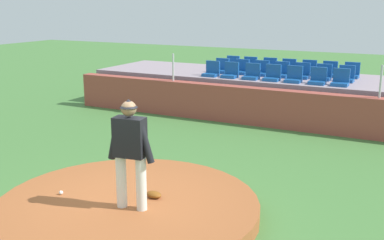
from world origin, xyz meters
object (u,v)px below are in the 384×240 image
at_px(pitcher, 130,146).
at_px(stadium_chair_1, 231,73).
at_px(stadium_chair_11, 302,73).
at_px(stadium_chair_16, 269,68).
at_px(stadium_chair_14, 232,65).
at_px(stadium_chair_10, 281,72).
at_px(stadium_chair_5, 318,79).
at_px(stadium_chair_3, 272,76).
at_px(stadium_chair_18, 309,70).
at_px(stadium_chair_19, 329,72).
at_px(stadium_chair_7, 221,68).
at_px(stadium_chair_13, 346,77).
at_px(stadium_chair_2, 252,74).
at_px(stadium_chair_15, 250,67).
at_px(stadium_chair_17, 288,69).
at_px(stadium_chair_20, 351,73).
at_px(fielding_glove, 154,195).
at_px(stadium_chair_9, 261,71).
at_px(stadium_chair_4, 294,77).
at_px(baseball, 61,193).
at_px(stadium_chair_0, 212,71).
at_px(stadium_chair_12, 323,75).
at_px(stadium_chair_6, 340,80).

relative_size(pitcher, stadium_chair_1, 3.71).
relative_size(stadium_chair_11, stadium_chair_16, 1.00).
height_order(pitcher, stadium_chair_14, pitcher).
distance_m(stadium_chair_10, stadium_chair_16, 1.16).
bearing_deg(pitcher, stadium_chair_5, 74.38).
xyz_separation_m(stadium_chair_3, stadium_chair_14, (-2.07, 1.71, 0.00)).
height_order(stadium_chair_11, stadium_chair_16, same).
relative_size(stadium_chair_18, stadium_chair_19, 1.00).
height_order(stadium_chair_7, stadium_chair_13, same).
distance_m(stadium_chair_2, stadium_chair_5, 2.10).
bearing_deg(stadium_chair_15, stadium_chair_17, -179.85).
xyz_separation_m(stadium_chair_14, stadium_chair_16, (1.40, 0.04, 0.00)).
height_order(stadium_chair_5, stadium_chair_20, same).
bearing_deg(stadium_chair_17, pitcher, 91.22).
relative_size(stadium_chair_7, stadium_chair_16, 1.00).
bearing_deg(fielding_glove, stadium_chair_9, 107.76).
height_order(pitcher, stadium_chair_18, pitcher).
xyz_separation_m(stadium_chair_4, stadium_chair_14, (-2.76, 1.72, 0.00)).
bearing_deg(stadium_chair_13, stadium_chair_4, 30.60).
xyz_separation_m(baseball, stadium_chair_20, (3.34, 10.09, 1.06)).
distance_m(stadium_chair_17, stadium_chair_20, 2.11).
relative_size(stadium_chair_1, stadium_chair_2, 1.00).
xyz_separation_m(stadium_chair_9, stadium_chair_16, (-0.00, 0.88, 0.00)).
xyz_separation_m(stadium_chair_0, stadium_chair_20, (4.23, 1.75, 0.00)).
xyz_separation_m(stadium_chair_5, stadium_chair_16, (-2.10, 1.76, 0.00)).
bearing_deg(stadium_chair_10, stadium_chair_12, -178.93).
bearing_deg(stadium_chair_2, stadium_chair_9, -90.58).
distance_m(stadium_chair_3, stadium_chair_11, 1.13).
relative_size(stadium_chair_0, stadium_chair_2, 1.00).
bearing_deg(stadium_chair_16, stadium_chair_0, 51.04).
height_order(stadium_chair_12, stadium_chair_15, same).
relative_size(stadium_chair_2, stadium_chair_5, 1.00).
height_order(fielding_glove, stadium_chair_12, stadium_chair_12).
distance_m(stadium_chair_2, stadium_chair_7, 1.67).
distance_m(fielding_glove, stadium_chair_10, 8.62).
bearing_deg(stadium_chair_13, stadium_chair_1, 13.70).
bearing_deg(stadium_chair_0, fielding_glove, 107.59).
bearing_deg(stadium_chair_13, fielding_glove, 78.27).
bearing_deg(stadium_chair_6, baseball, 68.50).
bearing_deg(stadium_chair_7, stadium_chair_6, 168.76).
relative_size(stadium_chair_4, stadium_chair_12, 1.00).
height_order(stadium_chair_14, stadium_chair_16, same).
relative_size(stadium_chair_1, stadium_chair_14, 1.00).
relative_size(stadium_chair_2, stadium_chair_17, 1.00).
xyz_separation_m(stadium_chair_2, stadium_chair_16, (0.01, 1.77, 0.00)).
bearing_deg(pitcher, stadium_chair_10, 83.84).
distance_m(stadium_chair_11, stadium_chair_15, 2.27).
bearing_deg(stadium_chair_1, baseball, 91.41).
relative_size(stadium_chair_4, stadium_chair_6, 1.00).
relative_size(fielding_glove, stadium_chair_6, 0.60).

